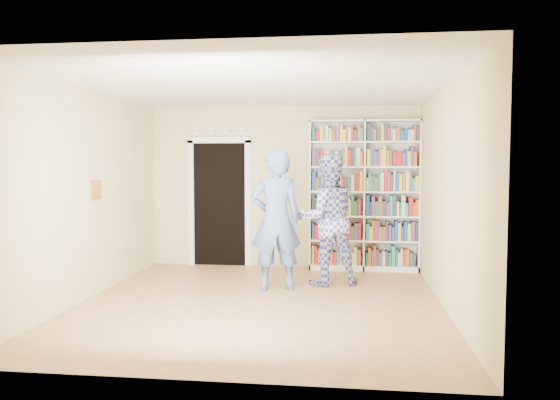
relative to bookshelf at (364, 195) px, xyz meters
name	(u,v)px	position (x,y,z in m)	size (l,w,h in m)	color
floor	(260,303)	(-1.35, -2.34, -1.24)	(5.00, 5.00, 0.00)	olive
ceiling	(260,86)	(-1.35, -2.34, 1.46)	(5.00, 5.00, 0.00)	white
wall_back	(283,187)	(-1.35, 0.16, 0.11)	(4.50, 4.50, 0.00)	beige
wall_left	(88,194)	(-3.60, -2.34, 0.11)	(5.00, 5.00, 0.00)	beige
wall_right	(447,197)	(0.90, -2.34, 0.11)	(5.00, 5.00, 0.00)	beige
bookshelf	(364,195)	(0.00, 0.00, 0.00)	(1.78, 0.33, 2.45)	white
doorway	(220,197)	(-2.45, 0.13, -0.06)	(1.10, 0.08, 2.43)	black
wall_art	(96,190)	(-3.58, -2.14, 0.16)	(0.03, 0.25, 0.25)	brown
man_blue	(276,220)	(-1.25, -1.58, -0.27)	(0.71, 0.46, 1.94)	#5679C0
man_plaid	(327,219)	(-0.56, -1.15, -0.29)	(0.92, 0.72, 1.89)	#323A9A
paper_sheet	(332,219)	(-0.49, -1.32, -0.27)	(0.20, 0.01, 0.29)	white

